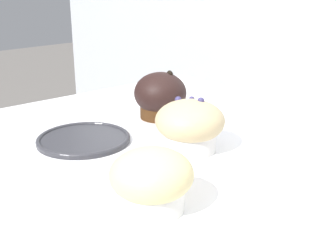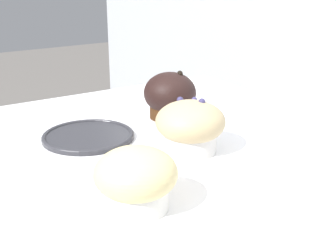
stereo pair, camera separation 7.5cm
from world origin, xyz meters
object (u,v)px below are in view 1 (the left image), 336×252
object	(u,v)px
muffin_back_left	(160,96)
serving_plate	(84,139)
muffin_back_right	(190,125)
muffin_front_center	(152,180)

from	to	relation	value
muffin_back_left	serving_plate	xyz separation A→B (m)	(0.02, -0.19, -0.04)
muffin_back_left	muffin_back_right	world-z (taller)	muffin_back_left
muffin_back_left	muffin_front_center	bearing A→B (deg)	-39.10
muffin_front_center	muffin_back_right	xyz separation A→B (m)	(-0.12, 0.16, 0.00)
muffin_back_left	muffin_back_right	size ratio (longest dim) A/B	0.91
muffin_back_left	muffin_back_right	xyz separation A→B (m)	(0.17, -0.07, 0.00)
muffin_back_left	muffin_back_right	bearing A→B (deg)	-21.76
muffin_front_center	muffin_back_left	xyz separation A→B (m)	(-0.28, 0.23, 0.00)
muffin_back_left	serving_plate	world-z (taller)	muffin_back_left
muffin_back_left	muffin_back_right	distance (m)	0.18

